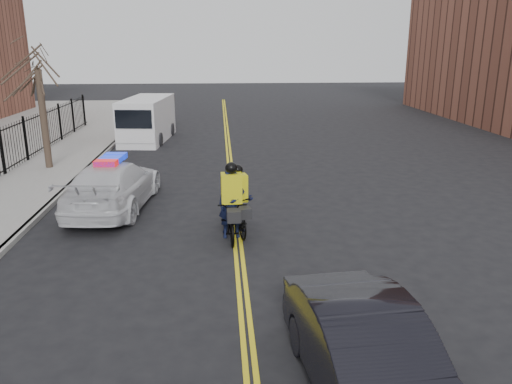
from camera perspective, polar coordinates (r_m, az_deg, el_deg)
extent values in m
plane|color=black|center=(12.10, -1.83, -8.37)|extent=(120.00, 120.00, 0.00)
cube|color=yellow|center=(19.65, -3.06, 1.46)|extent=(0.10, 60.00, 0.01)
cube|color=yellow|center=(19.65, -2.59, 1.47)|extent=(0.10, 60.00, 0.01)
cube|color=gray|center=(20.86, -23.89, 1.13)|extent=(3.00, 60.00, 0.15)
cube|color=gray|center=(20.40, -19.92, 1.25)|extent=(0.20, 60.00, 0.15)
cylinder|color=#382B21|center=(22.37, -23.09, 7.62)|extent=(0.28, 0.28, 4.00)
imported|color=white|center=(16.56, -16.01, 0.72)|extent=(2.64, 5.50, 1.54)
cube|color=#0C26CC|center=(16.36, -16.24, 3.60)|extent=(0.77, 1.47, 0.16)
imported|color=black|center=(7.73, 12.84, -18.14)|extent=(2.00, 4.63, 1.48)
cube|color=white|center=(28.30, -12.31, 8.11)|extent=(2.57, 5.64, 2.33)
cube|color=white|center=(26.05, -13.51, 6.90)|extent=(2.04, 1.01, 1.21)
cube|color=black|center=(25.58, -13.83, 8.08)|extent=(1.82, 0.29, 0.91)
cylinder|color=black|center=(27.13, -14.98, 5.86)|extent=(0.32, 0.73, 0.71)
cylinder|color=black|center=(26.65, -11.00, 5.93)|extent=(0.32, 0.73, 0.71)
cylinder|color=black|center=(30.20, -13.28, 7.01)|extent=(0.32, 0.73, 0.71)
cylinder|color=black|center=(29.77, -9.67, 7.08)|extent=(0.32, 0.73, 0.71)
imported|color=black|center=(13.63, -2.77, -2.91)|extent=(0.84, 2.18, 1.13)
imported|color=black|center=(13.50, -2.79, -1.29)|extent=(0.73, 0.49, 1.94)
cube|color=yellow|center=(13.37, -2.82, 0.45)|extent=(0.57, 0.40, 0.81)
sphere|color=black|center=(13.23, -2.85, 2.75)|extent=(0.33, 0.33, 0.33)
cube|color=black|center=(12.81, -2.56, -2.70)|extent=(0.37, 0.42, 0.30)
imported|color=black|center=(13.92, -2.10, -2.39)|extent=(0.95, 2.02, 1.17)
imported|color=black|center=(13.82, -2.12, -1.13)|extent=(1.01, 0.86, 1.81)
cube|color=yellow|center=(13.71, -2.13, 0.45)|extent=(0.58, 0.45, 0.76)
sphere|color=black|center=(13.57, -2.16, 2.55)|extent=(0.30, 0.30, 0.30)
cube|color=black|center=(13.20, -1.35, -2.37)|extent=(0.40, 0.44, 0.28)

